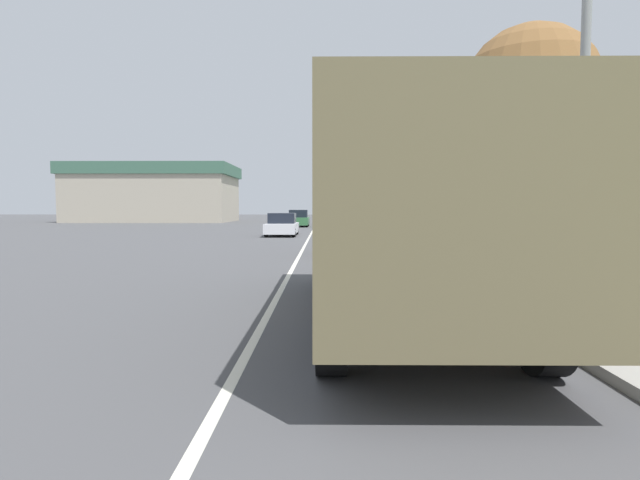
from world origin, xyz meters
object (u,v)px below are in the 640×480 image
military_truck (400,214)px  car_nearest_ahead (352,235)px  car_second_ahead (282,225)px  pickup_truck (627,245)px  lamp_post (570,56)px  car_third_ahead (299,219)px

military_truck → car_nearest_ahead: military_truck is taller
car_second_ahead → pickup_truck: pickup_truck is taller
car_second_ahead → pickup_truck: size_ratio=0.87×
military_truck → car_nearest_ahead: (-0.12, 10.75, -0.92)m
military_truck → car_second_ahead: 22.95m
car_second_ahead → lamp_post: bearing=-74.6°
car_second_ahead → military_truck: bearing=-80.7°
car_nearest_ahead → car_third_ahead: 26.84m
military_truck → car_third_ahead: military_truck is taller
car_third_ahead → car_nearest_ahead: bearing=-82.8°
military_truck → lamp_post: lamp_post is taller
car_nearest_ahead → lamp_post: bearing=-76.1°
military_truck → car_second_ahead: size_ratio=1.75×
car_third_ahead → pickup_truck: (8.67, -34.42, 0.23)m
military_truck → car_nearest_ahead: size_ratio=2.01×
pickup_truck → car_second_ahead: bearing=114.3°
car_nearest_ahead → pickup_truck: (5.29, -7.79, 0.23)m
pickup_truck → car_third_ahead: bearing=104.1°
car_nearest_ahead → car_second_ahead: size_ratio=0.87×
car_second_ahead → pickup_truck: 21.58m
pickup_truck → military_truck: bearing=-150.2°
military_truck → car_third_ahead: 37.55m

